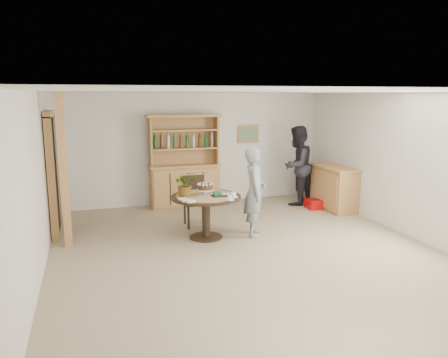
% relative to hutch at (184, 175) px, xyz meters
% --- Properties ---
extents(ground, '(7.00, 7.00, 0.00)m').
position_rel_hutch_xyz_m(ground, '(0.30, -3.24, -0.69)').
color(ground, tan).
rests_on(ground, ground).
extents(room_shell, '(6.04, 7.04, 2.52)m').
position_rel_hutch_xyz_m(room_shell, '(0.30, -3.23, 1.05)').
color(room_shell, white).
rests_on(room_shell, ground).
extents(doorway, '(0.13, 1.10, 2.18)m').
position_rel_hutch_xyz_m(doorway, '(-2.63, -1.24, 0.42)').
color(doorway, black).
rests_on(doorway, ground).
extents(pine_post, '(0.12, 0.12, 2.50)m').
position_rel_hutch_xyz_m(pine_post, '(-2.40, -2.04, 0.56)').
color(pine_post, tan).
rests_on(pine_post, ground).
extents(hutch, '(1.62, 0.54, 2.04)m').
position_rel_hutch_xyz_m(hutch, '(0.00, 0.00, 0.00)').
color(hutch, tan).
rests_on(hutch, ground).
extents(sideboard, '(0.54, 1.26, 0.94)m').
position_rel_hutch_xyz_m(sideboard, '(3.04, -1.24, -0.22)').
color(sideboard, tan).
rests_on(sideboard, ground).
extents(dining_table, '(1.20, 1.20, 0.76)m').
position_rel_hutch_xyz_m(dining_table, '(-0.13, -2.33, -0.08)').
color(dining_table, black).
rests_on(dining_table, ground).
extents(dining_chair, '(0.43, 0.43, 0.95)m').
position_rel_hutch_xyz_m(dining_chair, '(-0.13, -1.50, -0.15)').
color(dining_chair, black).
rests_on(dining_chair, ground).
extents(birthday_cake, '(0.30, 0.30, 0.20)m').
position_rel_hutch_xyz_m(birthday_cake, '(-0.13, -2.28, 0.19)').
color(birthday_cake, white).
rests_on(birthday_cake, dining_table).
extents(flower_vase, '(0.47, 0.44, 0.42)m').
position_rel_hutch_xyz_m(flower_vase, '(-0.48, -2.28, 0.28)').
color(flower_vase, '#3F7233').
rests_on(flower_vase, dining_table).
extents(gift_tray, '(0.30, 0.20, 0.08)m').
position_rel_hutch_xyz_m(gift_tray, '(0.09, -2.46, 0.10)').
color(gift_tray, black).
rests_on(gift_tray, dining_table).
extents(coffee_cup_a, '(0.15, 0.15, 0.09)m').
position_rel_hutch_xyz_m(coffee_cup_a, '(0.27, -2.61, 0.11)').
color(coffee_cup_a, white).
rests_on(coffee_cup_a, dining_table).
extents(coffee_cup_b, '(0.15, 0.15, 0.08)m').
position_rel_hutch_xyz_m(coffee_cup_b, '(0.15, -2.78, 0.11)').
color(coffee_cup_b, white).
rests_on(coffee_cup_b, dining_table).
extents(napkins, '(0.24, 0.33, 0.03)m').
position_rel_hutch_xyz_m(napkins, '(-0.54, -2.64, 0.09)').
color(napkins, white).
rests_on(napkins, dining_table).
extents(teen_boy, '(0.55, 0.67, 1.57)m').
position_rel_hutch_xyz_m(teen_boy, '(0.72, -2.43, 0.10)').
color(teen_boy, gray).
rests_on(teen_boy, ground).
extents(adult_person, '(1.09, 1.04, 1.78)m').
position_rel_hutch_xyz_m(adult_person, '(2.45, -0.62, 0.20)').
color(adult_person, black).
rests_on(adult_person, ground).
extents(red_suitcase, '(0.62, 0.43, 0.21)m').
position_rel_hutch_xyz_m(red_suitcase, '(2.80, -1.10, -0.59)').
color(red_suitcase, red).
rests_on(red_suitcase, ground).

